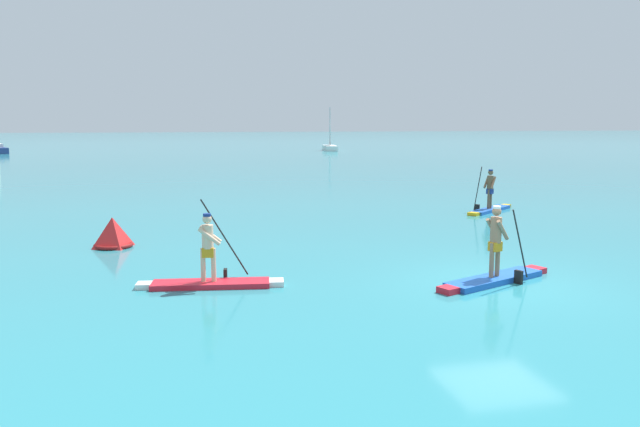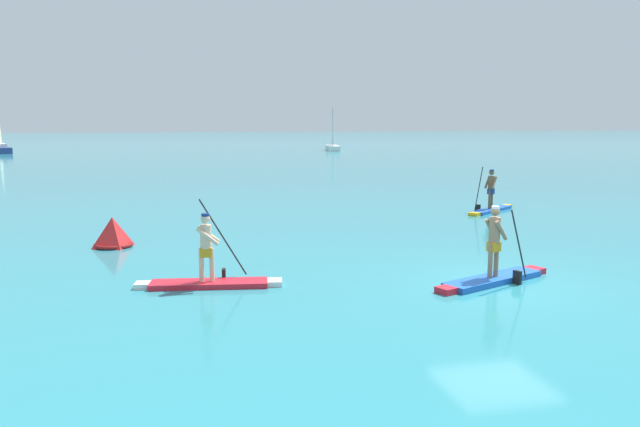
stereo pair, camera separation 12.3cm
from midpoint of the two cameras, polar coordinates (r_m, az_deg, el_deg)
ground at (r=15.04m, az=16.37°, el=-6.19°), size 440.00×440.00×0.00m
paddleboarder_near_left at (r=14.30m, az=-9.98°, el=-5.41°), size 3.35×1.03×1.98m
paddleboarder_mid_center at (r=14.99m, az=16.05°, el=-4.96°), size 3.41×1.74×1.81m
paddleboarder_far_right at (r=26.76m, az=15.68°, el=0.93°), size 3.03×2.37×1.88m
race_marker_buoy at (r=19.47m, az=-18.47°, el=-1.82°), size 1.22×1.22×0.91m
sailboat_left_horizon at (r=84.26m, az=-27.44°, el=5.56°), size 3.84×6.40×7.21m
sailboat_right_horizon at (r=81.58m, az=1.22°, el=6.32°), size 2.31×5.45×5.61m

